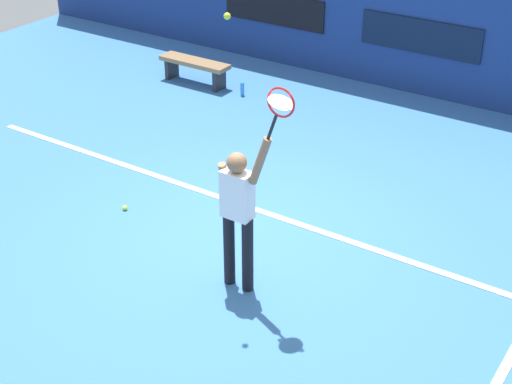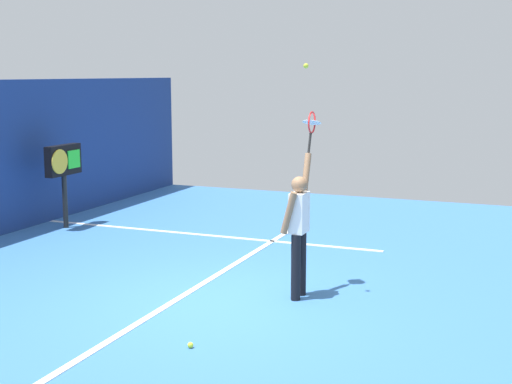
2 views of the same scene
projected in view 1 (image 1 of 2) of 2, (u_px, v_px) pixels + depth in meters
name	position (u px, v px, depth m)	size (l,w,h in m)	color
ground_plane	(241.00, 232.00, 9.72)	(18.00, 18.00, 0.00)	#3870B2
back_wall	(426.00, 12.00, 13.09)	(18.00, 0.20, 2.94)	navy
sponsor_banner_center	(420.00, 36.00, 13.21)	(2.20, 0.03, 0.60)	#0C1933
sponsor_banner_portside	(274.00, 9.00, 14.64)	(2.20, 0.03, 0.60)	black
court_baseline	(265.00, 213.00, 10.13)	(10.00, 0.10, 0.01)	white
tennis_player	(238.00, 209.00, 8.25)	(0.67, 0.31, 1.97)	black
tennis_racket	(280.00, 105.00, 7.34)	(0.40, 0.27, 0.63)	black
tennis_ball	(227.00, 16.00, 7.14)	(0.07, 0.07, 0.07)	#CCE033
court_bench	(195.00, 66.00, 14.01)	(1.40, 0.36, 0.45)	olive
water_bottle	(242.00, 89.00, 13.62)	(0.07, 0.07, 0.24)	#338CD8
spare_ball	(125.00, 208.00, 10.18)	(0.07, 0.07, 0.07)	#CCE033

